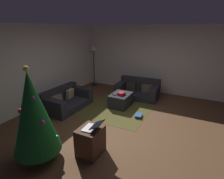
{
  "coord_description": "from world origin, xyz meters",
  "views": [
    {
      "loc": [
        -3.85,
        -1.55,
        2.46
      ],
      "look_at": [
        0.58,
        0.71,
        0.75
      ],
      "focal_mm": 28.54,
      "sensor_mm": 36.0,
      "label": 1
    }
  ],
  "objects_px": {
    "tv_remote": "(114,95)",
    "side_table": "(91,141)",
    "ottoman": "(121,100)",
    "christmas_tree": "(33,113)",
    "gift_box": "(121,94)",
    "laptop": "(93,127)",
    "couch_left": "(65,100)",
    "couch_right": "(138,90)",
    "book_stack": "(139,116)",
    "corner_lamp": "(93,51)"
  },
  "relations": [
    {
      "from": "laptop",
      "to": "corner_lamp",
      "type": "distance_m",
      "value": 4.82
    },
    {
      "from": "couch_right",
      "to": "ottoman",
      "type": "xyz_separation_m",
      "value": [
        -1.09,
        0.24,
        -0.06
      ]
    },
    {
      "from": "christmas_tree",
      "to": "book_stack",
      "type": "bearing_deg",
      "value": -24.74
    },
    {
      "from": "couch_left",
      "to": "tv_remote",
      "type": "distance_m",
      "value": 1.6
    },
    {
      "from": "ottoman",
      "to": "side_table",
      "type": "distance_m",
      "value": 2.51
    },
    {
      "from": "gift_box",
      "to": "couch_left",
      "type": "bearing_deg",
      "value": 117.87
    },
    {
      "from": "ottoman",
      "to": "laptop",
      "type": "xyz_separation_m",
      "value": [
        -2.46,
        -0.51,
        0.43
      ]
    },
    {
      "from": "couch_left",
      "to": "corner_lamp",
      "type": "relative_size",
      "value": 0.87
    },
    {
      "from": "gift_box",
      "to": "side_table",
      "type": "bearing_deg",
      "value": -170.62
    },
    {
      "from": "christmas_tree",
      "to": "corner_lamp",
      "type": "relative_size",
      "value": 1.04
    },
    {
      "from": "couch_right",
      "to": "ottoman",
      "type": "bearing_deg",
      "value": 75.86
    },
    {
      "from": "book_stack",
      "to": "corner_lamp",
      "type": "height_order",
      "value": "corner_lamp"
    },
    {
      "from": "ottoman",
      "to": "side_table",
      "type": "bearing_deg",
      "value": -169.77
    },
    {
      "from": "couch_left",
      "to": "ottoman",
      "type": "relative_size",
      "value": 2.02
    },
    {
      "from": "tv_remote",
      "to": "side_table",
      "type": "xyz_separation_m",
      "value": [
        -2.28,
        -0.59,
        -0.14
      ]
    },
    {
      "from": "couch_left",
      "to": "corner_lamp",
      "type": "bearing_deg",
      "value": -168.68
    },
    {
      "from": "christmas_tree",
      "to": "ottoman",
      "type": "bearing_deg",
      "value": -7.12
    },
    {
      "from": "ottoman",
      "to": "gift_box",
      "type": "distance_m",
      "value": 0.27
    },
    {
      "from": "gift_box",
      "to": "ottoman",
      "type": "bearing_deg",
      "value": 35.73
    },
    {
      "from": "tv_remote",
      "to": "christmas_tree",
      "type": "relative_size",
      "value": 0.09
    },
    {
      "from": "couch_right",
      "to": "book_stack",
      "type": "bearing_deg",
      "value": 107.86
    },
    {
      "from": "laptop",
      "to": "couch_left",
      "type": "bearing_deg",
      "value": 53.31
    },
    {
      "from": "couch_right",
      "to": "gift_box",
      "type": "height_order",
      "value": "couch_right"
    },
    {
      "from": "book_stack",
      "to": "couch_right",
      "type": "bearing_deg",
      "value": 19.68
    },
    {
      "from": "ottoman",
      "to": "corner_lamp",
      "type": "relative_size",
      "value": 0.43
    },
    {
      "from": "christmas_tree",
      "to": "book_stack",
      "type": "xyz_separation_m",
      "value": [
        2.57,
        -1.18,
        -0.95
      ]
    },
    {
      "from": "ottoman",
      "to": "christmas_tree",
      "type": "xyz_separation_m",
      "value": [
        -3.05,
        0.38,
        0.78
      ]
    },
    {
      "from": "ottoman",
      "to": "tv_remote",
      "type": "xyz_separation_m",
      "value": [
        -0.19,
        0.15,
        0.22
      ]
    },
    {
      "from": "ottoman",
      "to": "christmas_tree",
      "type": "bearing_deg",
      "value": 172.88
    },
    {
      "from": "couch_right",
      "to": "christmas_tree",
      "type": "bearing_deg",
      "value": 79.68
    },
    {
      "from": "couch_left",
      "to": "laptop",
      "type": "xyz_separation_m",
      "value": [
        -1.54,
        -2.07,
        0.39
      ]
    },
    {
      "from": "tv_remote",
      "to": "laptop",
      "type": "relative_size",
      "value": 0.4
    },
    {
      "from": "christmas_tree",
      "to": "gift_box",
      "type": "bearing_deg",
      "value": -8.2
    },
    {
      "from": "tv_remote",
      "to": "corner_lamp",
      "type": "relative_size",
      "value": 0.09
    },
    {
      "from": "ottoman",
      "to": "side_table",
      "type": "xyz_separation_m",
      "value": [
        -2.47,
        -0.45,
        0.08
      ]
    },
    {
      "from": "side_table",
      "to": "couch_left",
      "type": "bearing_deg",
      "value": 52.4
    },
    {
      "from": "tv_remote",
      "to": "corner_lamp",
      "type": "height_order",
      "value": "corner_lamp"
    },
    {
      "from": "laptop",
      "to": "side_table",
      "type": "bearing_deg",
      "value": 95.33
    },
    {
      "from": "couch_left",
      "to": "christmas_tree",
      "type": "bearing_deg",
      "value": 29.95
    },
    {
      "from": "couch_left",
      "to": "tv_remote",
      "type": "relative_size",
      "value": 9.86
    },
    {
      "from": "couch_right",
      "to": "christmas_tree",
      "type": "height_order",
      "value": "christmas_tree"
    },
    {
      "from": "tv_remote",
      "to": "christmas_tree",
      "type": "bearing_deg",
      "value": -163.63
    },
    {
      "from": "corner_lamp",
      "to": "book_stack",
      "type": "bearing_deg",
      "value": -125.84
    },
    {
      "from": "christmas_tree",
      "to": "laptop",
      "type": "distance_m",
      "value": 1.12
    },
    {
      "from": "couch_left",
      "to": "side_table",
      "type": "height_order",
      "value": "couch_left"
    },
    {
      "from": "ottoman",
      "to": "corner_lamp",
      "type": "xyz_separation_m",
      "value": [
        1.54,
        2.01,
        1.34
      ]
    },
    {
      "from": "book_stack",
      "to": "corner_lamp",
      "type": "bearing_deg",
      "value": 54.16
    },
    {
      "from": "ottoman",
      "to": "laptop",
      "type": "height_order",
      "value": "laptop"
    },
    {
      "from": "couch_right",
      "to": "couch_left",
      "type": "bearing_deg",
      "value": 46.28
    },
    {
      "from": "gift_box",
      "to": "christmas_tree",
      "type": "bearing_deg",
      "value": 171.8
    }
  ]
}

